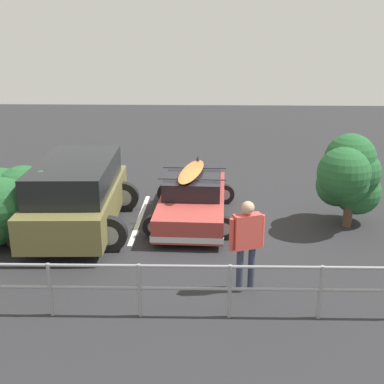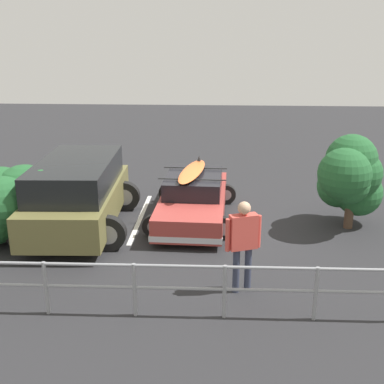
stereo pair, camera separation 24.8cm
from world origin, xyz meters
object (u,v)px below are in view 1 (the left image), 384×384
(bush_near_left, at_px, (349,176))
(bush_near_right, at_px, (13,205))
(sedan_car, at_px, (193,198))
(person_bystander, at_px, (247,238))
(suv_car, at_px, (78,194))

(bush_near_left, distance_m, bush_near_right, 8.23)
(sedan_car, relative_size, person_bystander, 2.32)
(person_bystander, distance_m, bush_near_right, 5.78)
(suv_car, xyz_separation_m, bush_near_right, (1.35, 0.76, -0.02))
(sedan_car, distance_m, suv_car, 3.00)
(person_bystander, xyz_separation_m, bush_near_right, (5.33, -2.23, -0.19))
(sedan_car, height_order, person_bystander, person_bystander)
(suv_car, distance_m, bush_near_right, 1.55)
(person_bystander, xyz_separation_m, bush_near_left, (-2.81, -3.38, 0.24))
(sedan_car, distance_m, bush_near_left, 4.03)
(bush_near_left, bearing_deg, sedan_car, -6.24)
(suv_car, relative_size, person_bystander, 2.53)
(suv_car, distance_m, bush_near_left, 6.82)
(suv_car, bearing_deg, bush_near_left, -176.68)
(sedan_car, relative_size, bush_near_right, 1.68)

